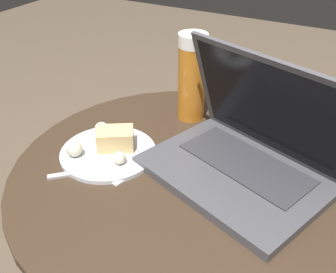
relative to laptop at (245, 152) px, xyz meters
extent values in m
cylinder|color=black|center=(-0.10, -0.04, -0.34)|extent=(0.07, 0.07, 0.54)
cylinder|color=#38281C|center=(-0.10, -0.04, -0.06)|extent=(0.69, 0.69, 0.02)
cube|color=white|center=(-0.26, -0.08, -0.05)|extent=(0.19, 0.15, 0.00)
cube|color=#47474C|center=(-0.01, -0.03, -0.04)|extent=(0.39, 0.33, 0.02)
cube|color=#333338|center=(0.00, 0.01, -0.03)|extent=(0.28, 0.19, 0.00)
cube|color=#47474C|center=(0.02, 0.05, 0.08)|extent=(0.34, 0.19, 0.22)
cube|color=black|center=(0.02, 0.05, 0.08)|extent=(0.31, 0.17, 0.20)
cylinder|color=#C6701E|center=(-0.18, 0.15, 0.04)|extent=(0.06, 0.06, 0.18)
cylinder|color=white|center=(-0.18, 0.15, 0.14)|extent=(0.07, 0.07, 0.03)
cylinder|color=silver|center=(-0.26, -0.07, -0.04)|extent=(0.20, 0.20, 0.01)
cube|color=#DBB775|center=(-0.26, -0.06, -0.02)|extent=(0.09, 0.08, 0.04)
sphere|color=beige|center=(-0.31, -0.03, -0.02)|extent=(0.03, 0.03, 0.03)
sphere|color=beige|center=(-0.22, -0.10, -0.03)|extent=(0.03, 0.03, 0.03)
sphere|color=beige|center=(-0.31, -0.12, -0.02)|extent=(0.03, 0.03, 0.03)
cube|color=#B2B2B7|center=(-0.28, -0.15, -0.05)|extent=(0.10, 0.09, 0.00)
cube|color=#B2B2B7|center=(-0.21, -0.09, -0.05)|extent=(0.06, 0.05, 0.00)
camera|label=1|loc=(0.16, -0.60, 0.43)|focal=42.00mm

